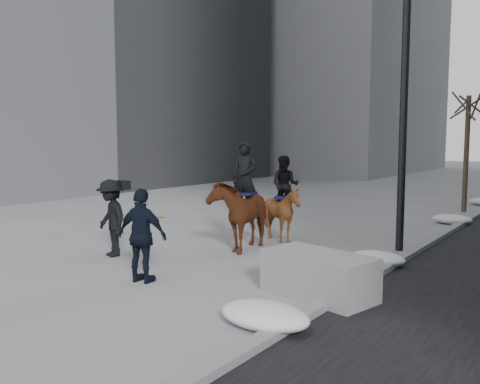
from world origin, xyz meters
The scene contains 11 objects.
ground centered at (0.00, 0.00, 0.00)m, with size 120.00×120.00×0.00m, color gray.
curb centered at (3.00, 10.00, 0.06)m, with size 0.25×90.00×0.12m, color gray.
building_left centered at (-19.00, 10.00, 10.00)m, with size 12.00×26.00×20.00m, color #595960.
planter centered at (2.68, -0.26, 0.37)m, with size 1.87×0.94×0.75m, color gray.
tree_near centered at (2.40, 12.04, 2.35)m, with size 1.20×1.20×4.71m, color #3A2822, non-canonical shape.
mounted_left centered at (-0.62, 2.12, 0.97)m, with size 1.30×2.16×2.61m.
mounted_right centered at (-0.25, 3.45, 0.90)m, with size 1.55×1.64×2.23m.
feeder centered at (-0.39, -1.36, 0.88)m, with size 1.09×0.95×1.75m.
camera_crew centered at (-2.55, -0.27, 0.89)m, with size 1.29×1.00×1.75m.
lamppost centered at (2.60, 4.03, 4.99)m, with size 0.25×1.57×9.09m.
snow_piles centered at (2.70, 5.22, 0.16)m, with size 1.38×17.29×0.35m.
Camera 1 is at (6.45, -7.83, 2.64)m, focal length 38.00 mm.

